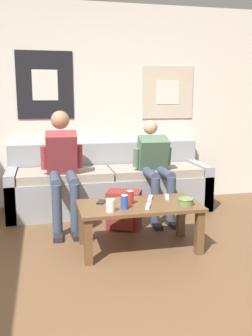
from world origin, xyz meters
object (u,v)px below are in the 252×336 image
object	(u,v)px
game_controller_near_right	(167,197)
game_controller_far_center	(148,206)
couch	(110,186)
game_controller_near_left	(150,198)
pillar_candle	(110,205)
person_seated_adult	(63,163)
person_seated_teen	(155,165)
drink_can_red	(130,197)
cell_phone	(101,202)
ceramic_bowl	(186,201)
backpack	(124,210)
drink_can_blue	(125,202)
coffee_table	(139,212)

from	to	relation	value
game_controller_near_right	game_controller_far_center	xyz separation A→B (m)	(-0.26, -0.26, 0.00)
couch	game_controller_near_left	world-z (taller)	couch
pillar_candle	game_controller_far_center	xyz separation A→B (m)	(0.35, 0.05, -0.04)
game_controller_far_center	person_seated_adult	bearing A→B (deg)	124.42
person_seated_adult	person_seated_teen	xyz separation A→B (m)	(1.06, 0.01, -0.06)
game_controller_near_left	game_controller_near_right	distance (m)	0.17
couch	drink_can_red	size ratio (longest dim) A/B	19.82
person_seated_adult	cell_phone	world-z (taller)	person_seated_adult
drink_can_red	game_controller_near_left	bearing A→B (deg)	27.26
ceramic_bowl	couch	bearing A→B (deg)	107.84
person_seated_teen	backpack	distance (m)	0.69
person_seated_teen	drink_can_red	xyz separation A→B (m)	(-0.51, -0.88, -0.13)
person_seated_teen	game_controller_far_center	bearing A→B (deg)	-110.34
pillar_candle	game_controller_near_right	size ratio (longest dim) A/B	0.80
person_seated_teen	drink_can_blue	size ratio (longest dim) A/B	9.08
person_seated_teen	game_controller_near_left	size ratio (longest dim) A/B	7.71
game_controller_far_center	couch	bearing A→B (deg)	94.00
coffee_table	game_controller_near_right	size ratio (longest dim) A/B	7.52
backpack	pillar_candle	xyz separation A→B (m)	(-0.28, -0.75, 0.29)
drink_can_blue	game_controller_far_center	world-z (taller)	drink_can_blue
drink_can_blue	cell_phone	size ratio (longest dim) A/B	0.82
pillar_candle	drink_can_blue	xyz separation A→B (m)	(0.13, 0.05, 0.01)
coffee_table	drink_can_blue	distance (m)	0.24
game_controller_near_right	pillar_candle	bearing A→B (deg)	-153.41
coffee_table	game_controller_near_left	xyz separation A→B (m)	(0.15, 0.14, 0.09)
person_seated_teen	drink_can_blue	world-z (taller)	person_seated_teen
pillar_candle	game_controller_near_right	bearing A→B (deg)	26.59
game_controller_near_left	game_controller_far_center	world-z (taller)	same
person_seated_adult	game_controller_near_left	size ratio (longest dim) A/B	8.52
pillar_candle	game_controller_near_right	xyz separation A→B (m)	(0.61, 0.31, -0.04)
coffee_table	person_seated_adult	xyz separation A→B (m)	(-0.64, 0.89, 0.33)
couch	cell_phone	distance (m)	1.20
cell_phone	game_controller_far_center	bearing A→B (deg)	-32.30
ceramic_bowl	drink_can_red	distance (m)	0.51
person_seated_teen	couch	bearing A→B (deg)	140.41
drink_can_blue	game_controller_near_left	xyz separation A→B (m)	(0.31, 0.25, -0.05)
person_seated_adult	game_controller_near_left	xyz separation A→B (m)	(0.78, -0.75, -0.24)
backpack	game_controller_near_left	world-z (taller)	game_controller_near_left
backpack	game_controller_far_center	world-z (taller)	game_controller_far_center
couch	person_seated_teen	size ratio (longest dim) A/B	2.18
drink_can_blue	game_controller_near_right	world-z (taller)	drink_can_blue
drink_can_blue	game_controller_far_center	xyz separation A→B (m)	(0.22, 0.00, -0.05)
person_seated_adult	game_controller_far_center	bearing A→B (deg)	-55.58
cell_phone	ceramic_bowl	bearing A→B (deg)	-18.48
pillar_candle	game_controller_near_left	bearing A→B (deg)	34.33
backpack	coffee_table	bearing A→B (deg)	-88.36
person_seated_adult	ceramic_bowl	bearing A→B (deg)	-44.04
game_controller_near_left	cell_phone	world-z (taller)	game_controller_near_left
couch	drink_can_red	world-z (taller)	couch
game_controller_far_center	game_controller_near_right	bearing A→B (deg)	44.17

